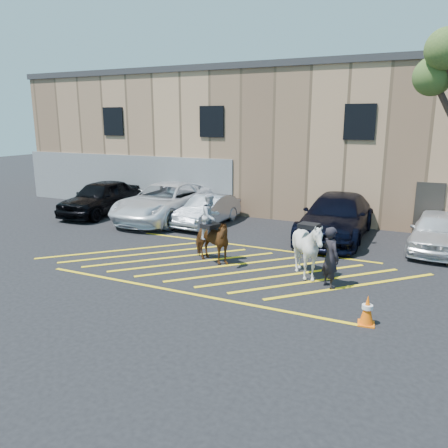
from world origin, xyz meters
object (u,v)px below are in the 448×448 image
at_px(car_white_pickup, 166,202).
at_px(handler, 330,257).
at_px(mounted_bay, 211,235).
at_px(car_black_suv, 101,197).
at_px(car_white_suv, 436,231).
at_px(traffic_cone, 367,310).
at_px(car_blue_suv, 336,217).
at_px(saddled_white, 308,249).
at_px(car_silver_sedan, 207,210).

relative_size(car_white_pickup, handler, 3.52).
bearing_deg(mounted_bay, car_black_suv, 151.76).
distance_m(car_white_suv, mounted_bay, 8.32).
relative_size(mounted_bay, traffic_cone, 3.21).
bearing_deg(car_blue_suv, handler, -80.61).
xyz_separation_m(car_blue_suv, mounted_bay, (-3.19, -4.99, 0.08)).
distance_m(car_white_pickup, handler, 10.49).
bearing_deg(saddled_white, mounted_bay, 177.52).
bearing_deg(traffic_cone, saddled_white, 130.10).
xyz_separation_m(mounted_bay, traffic_cone, (5.38, -2.59, -0.58)).
bearing_deg(car_white_suv, saddled_white, -121.85).
xyz_separation_m(car_silver_sedan, car_white_suv, (9.44, -0.10, 0.05)).
relative_size(car_white_pickup, traffic_cone, 8.60).
height_order(mounted_bay, saddled_white, mounted_bay).
xyz_separation_m(car_silver_sedan, saddled_white, (5.90, -4.94, 0.25)).
xyz_separation_m(car_white_suv, handler, (-2.77, -5.28, 0.17)).
bearing_deg(car_black_suv, car_white_suv, -2.29).
distance_m(car_white_pickup, mounted_bay, 6.90).
distance_m(mounted_bay, traffic_cone, 6.00).
distance_m(handler, saddled_white, 0.88).
relative_size(handler, traffic_cone, 2.44).
bearing_deg(car_silver_sedan, traffic_cone, -39.46).
height_order(car_black_suv, car_blue_suv, car_blue_suv).
bearing_deg(handler, car_blue_suv, -38.00).
distance_m(handler, traffic_cone, 2.44).
relative_size(car_black_suv, traffic_cone, 6.94).
bearing_deg(handler, mounted_bay, 34.70).
relative_size(car_white_suv, saddled_white, 2.28).
height_order(car_white_pickup, traffic_cone, car_white_pickup).
height_order(car_black_suv, car_white_pickup, car_white_pickup).
distance_m(car_silver_sedan, mounted_bay, 5.45).
distance_m(car_blue_suv, saddled_white, 5.14).
bearing_deg(car_white_pickup, car_black_suv, -173.97).
bearing_deg(car_silver_sedan, car_black_suv, -174.33).
relative_size(car_silver_sedan, mounted_bay, 1.75).
bearing_deg(car_black_suv, car_silver_sedan, -0.52).
xyz_separation_m(car_blue_suv, saddled_white, (0.14, -5.14, 0.06)).
bearing_deg(saddled_white, car_silver_sedan, 140.04).
distance_m(car_blue_suv, traffic_cone, 7.91).
bearing_deg(car_silver_sedan, car_blue_suv, 5.32).
bearing_deg(mounted_bay, traffic_cone, -25.67).
relative_size(handler, mounted_bay, 0.76).
bearing_deg(car_blue_suv, car_white_pickup, -179.20).
height_order(car_silver_sedan, car_white_suv, car_white_suv).
height_order(car_black_suv, mounted_bay, mounted_bay).
xyz_separation_m(handler, mounted_bay, (-4.09, 0.58, 0.06)).
relative_size(car_blue_suv, traffic_cone, 8.19).
distance_m(car_black_suv, saddled_white, 12.73).
xyz_separation_m(car_white_suv, traffic_cone, (-1.48, -7.28, -0.36)).
relative_size(car_silver_sedan, traffic_cone, 5.61).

